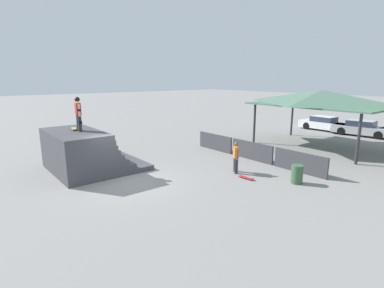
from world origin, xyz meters
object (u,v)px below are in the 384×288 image
Objects in this scene: skateboard_on_deck at (74,129)px; trash_bin at (297,174)px; skateboard_on_ground at (246,178)px; parked_car_white at (324,124)px; skater_on_deck at (78,112)px; bystander_walking at (236,156)px; parked_car_silver at (362,128)px.

skateboard_on_deck is 11.18m from trash_bin.
trash_bin is at bearing 31.48° from skateboard_on_ground.
skateboard_on_deck is at bearing -94.10° from parked_car_white.
skateboard_on_ground is 0.98× the size of trash_bin.
skater_on_deck is 8.16m from bystander_walking.
skateboard_on_ground is at bearing -72.45° from parked_car_white.
skater_on_deck is at bearing -142.17° from skateboard_on_ground.
skateboard_on_deck is 1.03× the size of trash_bin.
trash_bin is 15.86m from parked_car_white.
parked_car_silver is at bearing -52.29° from bystander_walking.
skateboard_on_deck is 1.04× the size of skateboard_on_ground.
parked_car_white is at bearing 101.44° from skateboard_on_ground.
skater_on_deck reaches higher than parked_car_silver.
parked_car_silver is (3.28, -0.09, 0.00)m from parked_car_white.
parked_car_silver is (-3.09, 14.43, 0.18)m from trash_bin.
parked_car_white is (-3.52, 15.52, -0.27)m from bystander_walking.
skateboard_on_deck is (-0.52, -0.11, -0.92)m from skater_on_deck.
trash_bin is 14.76m from parked_car_silver.
skater_on_deck reaches higher than skateboard_on_ground.
skateboard_on_deck is at bearing -160.36° from skater_on_deck.
skater_on_deck reaches higher than skateboard_on_deck.
skater_on_deck is at bearing 25.10° from skateboard_on_deck.
trash_bin is at bearing -64.78° from parked_car_white.
skateboard_on_deck is at bearing -140.32° from trash_bin.
bystander_walking is 3.04m from trash_bin.
parked_car_white is at bearing 113.65° from trash_bin.
trash_bin is at bearing 52.53° from skateboard_on_deck.
parked_car_silver is at bearing 0.01° from parked_car_white.
skater_on_deck is 22.07m from parked_car_silver.
skateboard_on_ground is at bearing -161.13° from bystander_walking.
bystander_walking is at bearing -75.65° from parked_car_white.
skateboard_on_deck is 8.39m from bystander_walking.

